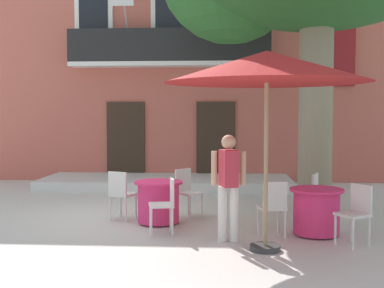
{
  "coord_description": "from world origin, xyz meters",
  "views": [
    {
      "loc": [
        1.95,
        -9.29,
        1.97
      ],
      "look_at": [
        1.28,
        1.57,
        1.3
      ],
      "focal_mm": 46.65,
      "sensor_mm": 36.0,
      "label": 1
    }
  ],
  "objects_px": {
    "cafe_chair_near_tree_2": "(166,201)",
    "cafe_chair_near_tree_0": "(187,189)",
    "cafe_chair_middle_0": "(321,196)",
    "cafe_chair_middle_2": "(356,210)",
    "cafe_table_middle": "(316,211)",
    "pedestrian_near_entrance": "(228,182)",
    "cafe_umbrella": "(267,68)",
    "cafe_chair_middle_1": "(273,205)",
    "cafe_chair_near_tree_1": "(121,192)",
    "cafe_table_near_tree": "(159,202)"
  },
  "relations": [
    {
      "from": "cafe_chair_near_tree_2",
      "to": "cafe_chair_near_tree_0",
      "type": "bearing_deg",
      "value": 79.35
    },
    {
      "from": "cafe_chair_middle_0",
      "to": "cafe_chair_middle_2",
      "type": "height_order",
      "value": "same"
    },
    {
      "from": "cafe_table_middle",
      "to": "cafe_chair_middle_2",
      "type": "height_order",
      "value": "cafe_chair_middle_2"
    },
    {
      "from": "cafe_chair_near_tree_2",
      "to": "pedestrian_near_entrance",
      "type": "height_order",
      "value": "pedestrian_near_entrance"
    },
    {
      "from": "cafe_chair_near_tree_2",
      "to": "pedestrian_near_entrance",
      "type": "relative_size",
      "value": 0.55
    },
    {
      "from": "cafe_table_middle",
      "to": "cafe_umbrella",
      "type": "bearing_deg",
      "value": -133.05
    },
    {
      "from": "cafe_chair_middle_2",
      "to": "cafe_chair_middle_1",
      "type": "bearing_deg",
      "value": 163.4
    },
    {
      "from": "cafe_chair_near_tree_0",
      "to": "cafe_chair_middle_1",
      "type": "xyz_separation_m",
      "value": [
        1.48,
        -1.53,
        0.0
      ]
    },
    {
      "from": "cafe_table_middle",
      "to": "pedestrian_near_entrance",
      "type": "distance_m",
      "value": 1.6
    },
    {
      "from": "cafe_chair_near_tree_1",
      "to": "cafe_umbrella",
      "type": "bearing_deg",
      "value": -37.09
    },
    {
      "from": "cafe_chair_middle_1",
      "to": "cafe_chair_middle_2",
      "type": "xyz_separation_m",
      "value": [
        1.2,
        -0.36,
        0.0
      ]
    },
    {
      "from": "cafe_chair_near_tree_0",
      "to": "cafe_umbrella",
      "type": "xyz_separation_m",
      "value": [
        1.3,
        -2.26,
        2.08
      ]
    },
    {
      "from": "cafe_chair_near_tree_2",
      "to": "cafe_chair_middle_1",
      "type": "distance_m",
      "value": 1.74
    },
    {
      "from": "cafe_chair_near_tree_1",
      "to": "pedestrian_near_entrance",
      "type": "bearing_deg",
      "value": -35.6
    },
    {
      "from": "cafe_chair_middle_0",
      "to": "cafe_chair_middle_1",
      "type": "xyz_separation_m",
      "value": [
        -0.93,
        -0.95,
        0.0
      ]
    },
    {
      "from": "cafe_chair_near_tree_0",
      "to": "cafe_chair_middle_1",
      "type": "height_order",
      "value": "same"
    },
    {
      "from": "cafe_chair_middle_0",
      "to": "cafe_chair_middle_1",
      "type": "bearing_deg",
      "value": -134.26
    },
    {
      "from": "pedestrian_near_entrance",
      "to": "cafe_chair_middle_2",
      "type": "bearing_deg",
      "value": -2.89
    },
    {
      "from": "cafe_chair_middle_0",
      "to": "cafe_umbrella",
      "type": "distance_m",
      "value": 2.9
    },
    {
      "from": "cafe_chair_near_tree_0",
      "to": "cafe_chair_near_tree_2",
      "type": "bearing_deg",
      "value": -100.65
    },
    {
      "from": "cafe_chair_near_tree_0",
      "to": "cafe_chair_middle_0",
      "type": "distance_m",
      "value": 2.47
    },
    {
      "from": "cafe_table_near_tree",
      "to": "cafe_chair_near_tree_1",
      "type": "xyz_separation_m",
      "value": [
        -0.72,
        0.21,
        0.14
      ]
    },
    {
      "from": "cafe_table_near_tree",
      "to": "cafe_chair_near_tree_2",
      "type": "distance_m",
      "value": 0.77
    },
    {
      "from": "cafe_chair_near_tree_2",
      "to": "cafe_chair_middle_1",
      "type": "height_order",
      "value": "same"
    },
    {
      "from": "cafe_chair_middle_0",
      "to": "pedestrian_near_entrance",
      "type": "bearing_deg",
      "value": -143.42
    },
    {
      "from": "cafe_table_middle",
      "to": "cafe_chair_near_tree_1",
      "type": "bearing_deg",
      "value": 164.89
    },
    {
      "from": "cafe_table_near_tree",
      "to": "cafe_chair_middle_2",
      "type": "relative_size",
      "value": 0.95
    },
    {
      "from": "cafe_chair_middle_0",
      "to": "pedestrian_near_entrance",
      "type": "relative_size",
      "value": 0.55
    },
    {
      "from": "cafe_chair_near_tree_1",
      "to": "cafe_chair_middle_0",
      "type": "relative_size",
      "value": 1.0
    },
    {
      "from": "cafe_chair_middle_1",
      "to": "cafe_chair_middle_2",
      "type": "distance_m",
      "value": 1.25
    },
    {
      "from": "cafe_table_near_tree",
      "to": "cafe_chair_middle_0",
      "type": "relative_size",
      "value": 0.95
    },
    {
      "from": "cafe_chair_near_tree_1",
      "to": "cafe_chair_middle_1",
      "type": "bearing_deg",
      "value": -23.19
    },
    {
      "from": "cafe_chair_middle_1",
      "to": "pedestrian_near_entrance",
      "type": "relative_size",
      "value": 0.55
    },
    {
      "from": "cafe_umbrella",
      "to": "pedestrian_near_entrance",
      "type": "relative_size",
      "value": 1.76
    },
    {
      "from": "cafe_chair_near_tree_1",
      "to": "cafe_table_middle",
      "type": "distance_m",
      "value": 3.51
    },
    {
      "from": "cafe_chair_near_tree_2",
      "to": "cafe_umbrella",
      "type": "height_order",
      "value": "cafe_umbrella"
    },
    {
      "from": "cafe_chair_near_tree_2",
      "to": "cafe_chair_middle_2",
      "type": "relative_size",
      "value": 1.0
    },
    {
      "from": "cafe_table_near_tree",
      "to": "cafe_chair_middle_0",
      "type": "distance_m",
      "value": 2.87
    },
    {
      "from": "cafe_chair_middle_1",
      "to": "cafe_chair_middle_0",
      "type": "bearing_deg",
      "value": 45.74
    },
    {
      "from": "cafe_chair_middle_1",
      "to": "cafe_umbrella",
      "type": "relative_size",
      "value": 0.31
    },
    {
      "from": "cafe_table_middle",
      "to": "cafe_umbrella",
      "type": "relative_size",
      "value": 0.3
    },
    {
      "from": "cafe_chair_near_tree_2",
      "to": "cafe_table_near_tree",
      "type": "bearing_deg",
      "value": 106.45
    },
    {
      "from": "cafe_chair_near_tree_0",
      "to": "cafe_table_middle",
      "type": "bearing_deg",
      "value": -30.6
    },
    {
      "from": "cafe_table_near_tree",
      "to": "cafe_chair_near_tree_2",
      "type": "relative_size",
      "value": 0.95
    },
    {
      "from": "cafe_table_middle",
      "to": "cafe_chair_middle_0",
      "type": "relative_size",
      "value": 0.95
    },
    {
      "from": "cafe_chair_near_tree_0",
      "to": "cafe_chair_near_tree_2",
      "type": "height_order",
      "value": "same"
    },
    {
      "from": "cafe_chair_middle_0",
      "to": "cafe_table_middle",
      "type": "bearing_deg",
      "value": -106.1
    },
    {
      "from": "cafe_chair_near_tree_0",
      "to": "cafe_table_near_tree",
      "type": "bearing_deg",
      "value": -127.75
    },
    {
      "from": "cafe_table_middle",
      "to": "cafe_umbrella",
      "type": "xyz_separation_m",
      "value": [
        -0.9,
        -0.96,
        2.22
      ]
    },
    {
      "from": "cafe_chair_middle_2",
      "to": "cafe_chair_middle_0",
      "type": "bearing_deg",
      "value": 101.56
    }
  ]
}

